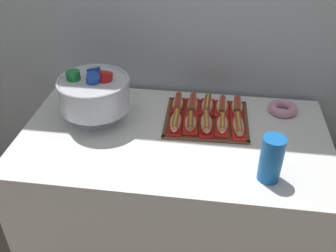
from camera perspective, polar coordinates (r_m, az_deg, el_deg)
name	(u,v)px	position (r m, az deg, el deg)	size (l,w,h in m)	color
ground_plane	(173,243)	(2.36, 0.74, -16.90)	(10.00, 10.00, 0.00)	#7A6B5B
buffet_table	(174,192)	(2.05, 0.83, -9.71)	(1.45, 0.82, 0.78)	white
serving_tray	(206,120)	(1.91, 5.69, 0.95)	(0.42, 0.37, 0.01)	brown
hot_dog_0	(175,122)	(1.83, 0.99, 0.60)	(0.07, 0.18, 0.06)	#B21414
hot_dog_1	(190,123)	(1.83, 3.33, 0.42)	(0.08, 0.16, 0.06)	red
hot_dog_2	(206,124)	(1.83, 5.68, 0.35)	(0.08, 0.18, 0.06)	#B21414
hot_dog_3	(222,125)	(1.83, 8.02, 0.17)	(0.06, 0.16, 0.06)	red
hot_dog_4	(238,126)	(1.84, 10.36, 0.02)	(0.07, 0.19, 0.06)	red
hot_dog_5	(178,104)	(1.97, 1.45, 3.26)	(0.07, 0.16, 0.06)	#B21414
hot_dog_6	(192,105)	(1.97, 3.63, 3.14)	(0.07, 0.17, 0.06)	red
hot_dog_7	(207,106)	(1.97, 5.81, 2.98)	(0.07, 0.18, 0.06)	red
hot_dog_8	(222,107)	(1.97, 7.99, 2.84)	(0.07, 0.16, 0.06)	red
hot_dog_9	(237,107)	(1.97, 10.17, 2.79)	(0.07, 0.15, 0.07)	red
punch_bowl	(94,93)	(1.86, -10.86, 4.84)	(0.34, 0.34, 0.27)	silver
cup_stack	(271,159)	(1.56, 15.03, -4.72)	(0.09, 0.09, 0.20)	blue
donut	(283,108)	(2.05, 16.62, 2.51)	(0.15, 0.15, 0.04)	pink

